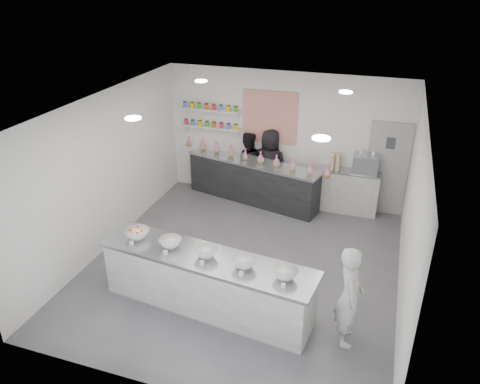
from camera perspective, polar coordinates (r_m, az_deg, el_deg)
name	(u,v)px	position (r m, az deg, el deg)	size (l,w,h in m)	color
floor	(243,265)	(8.79, 0.38, -8.91)	(6.00, 6.00, 0.00)	#515156
ceiling	(244,108)	(7.49, 0.44, 10.26)	(6.00, 6.00, 0.00)	white
back_wall	(284,138)	(10.71, 5.44, 6.61)	(5.50, 5.50, 0.00)	white
left_wall	(105,173)	(9.18, -16.14, 2.30)	(6.00, 6.00, 0.00)	white
right_wall	(412,217)	(7.73, 20.19, -2.94)	(6.00, 6.00, 0.00)	white
back_door	(387,169)	(10.60, 17.47, 2.68)	(0.88, 0.04, 2.10)	#9A9A97
pattern_panel	(270,117)	(10.62, 3.65, 9.07)	(1.25, 0.03, 1.20)	red
jar_shelf_lower	(211,127)	(11.08, -3.57, 7.90)	(1.45, 0.22, 0.04)	silver
jar_shelf_upper	(210,110)	(10.96, -3.63, 9.99)	(1.45, 0.22, 0.04)	silver
preserve_jars	(210,116)	(10.98, -3.64, 9.26)	(1.45, 0.10, 0.56)	#DE254C
downlight_0	(133,118)	(7.19, -12.91, 8.76)	(0.24, 0.24, 0.02)	white
downlight_1	(321,138)	(6.26, 9.88, 6.48)	(0.24, 0.24, 0.02)	white
downlight_2	(201,81)	(9.43, -4.77, 13.34)	(0.24, 0.24, 0.02)	white
downlight_3	(346,92)	(8.74, 12.77, 11.79)	(0.24, 0.24, 0.02)	white
prep_counter	(207,282)	(7.59, -4.05, -10.90)	(3.54, 0.80, 0.97)	#9E9E9B
back_bar	(253,181)	(10.86, 1.55, 1.31)	(3.22, 0.59, 1.00)	black
sneeze_guard	(247,160)	(10.39, 0.80, 3.95)	(3.18, 0.01, 0.27)	white
espresso_ledge	(348,191)	(10.68, 13.04, 0.09)	(1.32, 0.42, 0.98)	#9E9E9B
espresso_machine	(366,164)	(10.38, 15.08, 3.30)	(0.53, 0.37, 0.41)	#93969E
cup_stacks	(335,161)	(10.44, 11.56, 3.67)	(0.24, 0.24, 0.36)	tan
prep_bowls	(206,253)	(7.27, -4.18, -7.38)	(2.97, 0.47, 0.15)	white
label_cards	(197,274)	(6.90, -5.31, -9.91)	(2.66, 0.04, 0.07)	white
cookie_bags	(253,156)	(10.61, 1.59, 4.44)	(3.76, 0.16, 0.28)	#C568A1
woman_prep	(349,296)	(6.97, 13.19, -12.28)	(0.58, 0.38, 1.59)	silver
staff_left	(247,165)	(11.02, 0.89, 3.36)	(0.77, 0.60, 1.59)	black
staff_right	(270,165)	(10.86, 3.65, 3.29)	(0.83, 0.54, 1.71)	black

